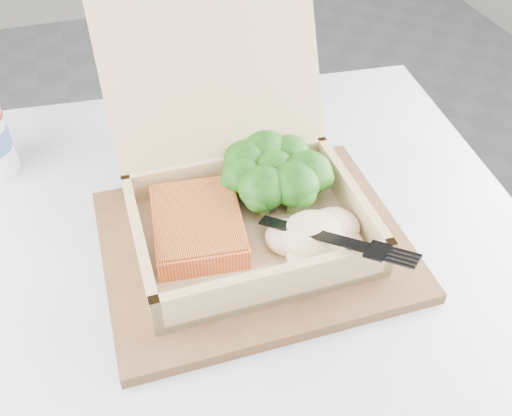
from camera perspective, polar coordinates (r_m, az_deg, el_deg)
name	(u,v)px	position (r m, az deg, el deg)	size (l,w,h in m)	color
cafe_table	(227,359)	(0.75, -2.90, -14.81)	(0.77, 0.77, 0.70)	black
serving_tray	(254,244)	(0.62, -0.22, -3.61)	(0.32, 0.25, 0.01)	brown
takeout_container	(238,176)	(0.61, -1.86, 3.24)	(0.24, 0.27, 0.21)	tan
salmon_fillet	(198,225)	(0.60, -5.85, -1.71)	(0.09, 0.12, 0.02)	orange
broccoli_pile	(274,176)	(0.64, 1.85, 3.22)	(0.13, 0.13, 0.05)	#276D18
mashed_potatoes	(313,235)	(0.58, 5.75, -2.75)	(0.11, 0.09, 0.04)	#D5BC8A
plastic_fork	(293,225)	(0.57, 3.69, -1.68)	(0.12, 0.14, 0.03)	black
receipt	(236,142)	(0.77, -1.98, 6.66)	(0.07, 0.13, 0.00)	silver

